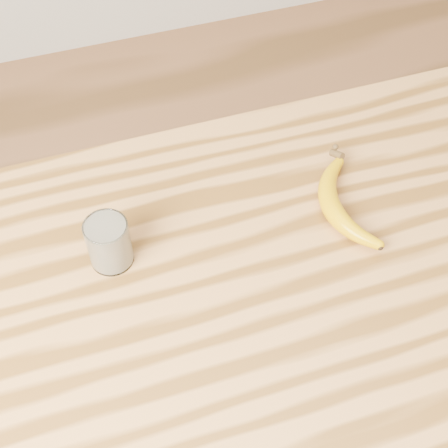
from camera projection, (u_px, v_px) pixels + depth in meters
name	position (u px, v px, depth m)	size (l,w,h in m)	color
room	(335.00, 39.00, 0.63)	(4.04, 4.04, 2.70)	brown
table	(288.00, 324.00, 1.08)	(1.20, 0.80, 0.90)	#B0773D
smoothie_glass	(109.00, 243.00, 0.97)	(0.07, 0.07, 0.09)	white
banana	(330.00, 206.00, 1.05)	(0.10, 0.28, 0.03)	#CA9400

